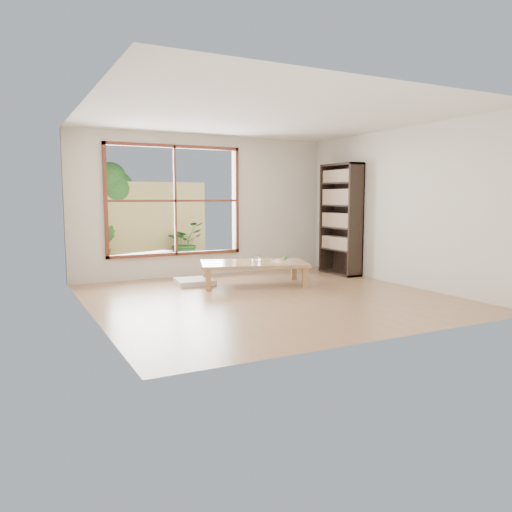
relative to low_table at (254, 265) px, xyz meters
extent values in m
plane|color=#A17350|center=(-0.30, -1.04, -0.34)|extent=(5.00, 5.00, 0.00)
cube|color=tan|center=(0.00, 0.00, 0.02)|extent=(1.97, 1.49, 0.05)
cube|color=tan|center=(-0.87, -0.13, -0.17)|extent=(0.11, 0.11, 0.33)
cube|color=tan|center=(-0.62, 0.63, -0.17)|extent=(0.11, 0.11, 0.33)
cube|color=tan|center=(0.62, -0.63, -0.17)|extent=(0.11, 0.11, 0.33)
cube|color=tan|center=(0.87, 0.13, -0.17)|extent=(0.11, 0.11, 0.33)
cube|color=beige|center=(-0.87, 0.49, -0.29)|extent=(0.68, 0.68, 0.09)
cube|color=black|center=(2.01, 0.30, 0.71)|extent=(0.33, 0.94, 2.09)
cylinder|color=silver|center=(-0.03, -0.18, 0.11)|extent=(0.07, 0.07, 0.12)
cylinder|color=silver|center=(0.12, 0.08, 0.10)|extent=(0.07, 0.07, 0.10)
cylinder|color=silver|center=(0.10, 0.02, 0.10)|extent=(0.08, 0.08, 0.10)
cylinder|color=silver|center=(0.00, 0.09, 0.08)|extent=(0.06, 0.06, 0.08)
cube|color=white|center=(0.45, -0.19, 0.06)|extent=(0.34, 0.27, 0.02)
sphere|color=#44742E|center=(0.53, -0.14, 0.10)|extent=(0.08, 0.08, 0.08)
cube|color=#E16235|center=(0.42, -0.23, 0.08)|extent=(0.06, 0.05, 0.03)
cube|color=beige|center=(0.38, -0.15, 0.08)|extent=(0.08, 0.07, 0.02)
cylinder|color=silver|center=(0.49, -0.25, 0.07)|extent=(0.18, 0.04, 0.01)
cube|color=#3C332B|center=(-0.90, 2.52, -0.34)|extent=(2.80, 2.00, 0.05)
cube|color=black|center=(-1.23, 2.20, 0.03)|extent=(1.17, 0.78, 0.05)
cube|color=black|center=(-1.66, 1.87, -0.15)|extent=(0.08, 0.08, 0.31)
cube|color=black|center=(-1.76, 2.10, -0.15)|extent=(0.08, 0.08, 0.31)
cube|color=black|center=(-0.70, 2.31, -0.15)|extent=(0.08, 0.08, 0.31)
cube|color=black|center=(-0.80, 2.54, -0.15)|extent=(0.08, 0.08, 0.31)
cube|color=tan|center=(-0.90, 3.52, 0.56)|extent=(2.80, 0.06, 1.80)
imported|color=#2D6425|center=(-0.13, 3.13, 0.14)|extent=(1.03, 0.98, 0.90)
imported|color=#2D6425|center=(-1.86, 3.18, 0.13)|extent=(0.54, 0.46, 0.87)
cylinder|color=#4C3D2D|center=(-1.60, 3.82, 0.46)|extent=(0.14, 0.14, 1.60)
sphere|color=#2D6425|center=(-1.48, 3.82, 1.31)|extent=(0.84, 0.84, 0.84)
sphere|color=#2D6425|center=(-1.75, 3.90, 1.11)|extent=(0.70, 0.70, 0.70)
sphere|color=#2D6425|center=(-1.57, 3.72, 1.56)|extent=(0.64, 0.64, 0.64)
camera|label=1|loc=(-3.76, -7.38, 1.12)|focal=35.00mm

